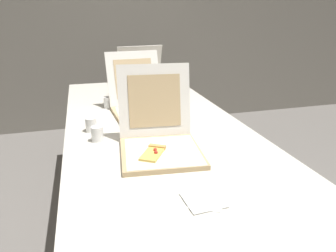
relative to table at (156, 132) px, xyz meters
name	(u,v)px	position (x,y,z in m)	size (l,w,h in m)	color
wall_back	(111,14)	(0.00, 2.14, 0.62)	(10.00, 0.10, 2.60)	gray
table	(156,132)	(0.00, 0.00, 0.00)	(0.98, 2.43, 0.72)	silver
pizza_box_front	(159,140)	(-0.06, -0.33, 0.09)	(0.39, 0.46, 0.37)	tan
pizza_box_middle	(142,105)	(-0.03, 0.25, 0.09)	(0.39, 0.48, 0.36)	tan
pizza_box_back	(144,88)	(0.07, 0.68, 0.09)	(0.40, 0.40, 0.36)	tan
cup_white_far	(108,102)	(-0.22, 0.42, 0.08)	(0.06, 0.06, 0.07)	white
cup_white_near_center	(97,134)	(-0.33, -0.14, 0.08)	(0.06, 0.06, 0.07)	white
cup_white_mid	(91,125)	(-0.35, 0.01, 0.08)	(0.06, 0.06, 0.07)	white
napkin_pile	(204,200)	(-0.01, -0.76, 0.04)	(0.15, 0.15, 0.01)	white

